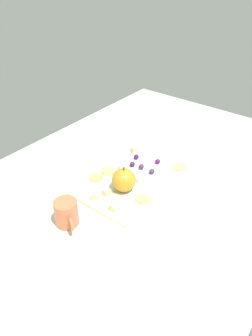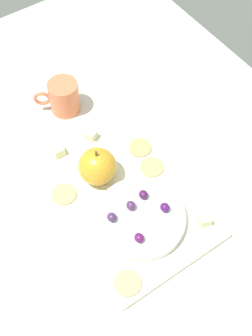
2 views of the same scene
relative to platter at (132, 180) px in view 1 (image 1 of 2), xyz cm
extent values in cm
cube|color=silver|center=(4.26, -1.43, -3.01)|extent=(139.23, 98.17, 4.66)
cube|color=silver|center=(0.00, 0.00, 0.00)|extent=(37.84, 25.14, 1.36)
cylinder|color=white|center=(6.72, -0.15, 1.67)|extent=(17.37, 17.37, 1.98)
sphere|color=gold|center=(-6.34, -1.66, 4.54)|extent=(7.72, 7.72, 7.72)
cylinder|color=brown|center=(-6.34, -1.66, 9.00)|extent=(0.50, 0.50, 1.20)
cube|color=beige|center=(-15.94, -5.28, 1.78)|extent=(2.37, 2.37, 2.21)
cube|color=beige|center=(13.97, 9.72, 1.78)|extent=(2.81, 2.81, 2.21)
cube|color=beige|center=(-11.97, 1.11, 1.78)|extent=(2.27, 2.27, 2.21)
cube|color=beige|center=(-15.67, 2.65, 1.78)|extent=(2.97, 2.97, 2.21)
cylinder|color=tan|center=(-7.47, 9.86, 0.88)|extent=(4.96, 4.96, 0.40)
cylinder|color=tan|center=(15.66, -9.26, 0.88)|extent=(4.96, 4.96, 0.40)
cylinder|color=tan|center=(-6.59, -9.36, 0.88)|extent=(4.96, 4.96, 0.40)
cylinder|color=tan|center=(-1.96, 9.01, 0.88)|extent=(4.96, 4.96, 0.40)
ellipsoid|color=#491761|center=(8.24, 4.41, 3.58)|extent=(1.96, 1.76, 1.85)
ellipsoid|color=#581957|center=(10.58, -3.23, 3.47)|extent=(1.96, 1.76, 1.62)
ellipsoid|color=#47194A|center=(3.62, 2.72, 3.50)|extent=(1.96, 1.76, 1.69)
ellipsoid|color=#432D51|center=(4.15, -5.05, 3.52)|extent=(1.96, 1.76, 1.73)
ellipsoid|color=#4D2C57|center=(4.74, -0.69, 3.58)|extent=(1.96, 1.76, 1.86)
cylinder|color=#E4734B|center=(-27.29, 2.92, 3.25)|extent=(6.79, 6.79, 7.86)
torus|color=#E4734B|center=(-29.63, -1.04, 3.25)|extent=(2.73, 3.85, 4.00)
camera|label=1|loc=(-69.45, -51.53, 65.17)|focal=33.90mm
camera|label=2|loc=(38.13, -25.02, 79.24)|focal=48.41mm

